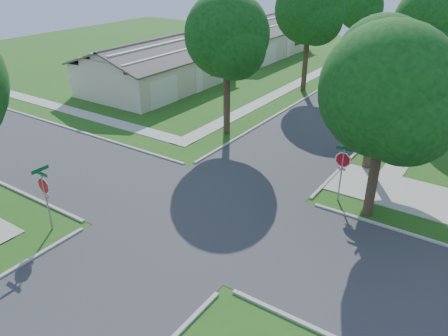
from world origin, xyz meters
TOP-DOWN VIEW (x-y plane):
  - ground at (0.00, 0.00)m, footprint 100.00×100.00m
  - road_ns at (0.00, 0.00)m, footprint 7.00×100.00m
  - sidewalk_ne at (6.10, 26.00)m, footprint 1.20×40.00m
  - sidewalk_nw at (-6.10, 26.00)m, footprint 1.20×40.00m
  - driveway at (7.90, 7.10)m, footprint 8.80×3.60m
  - stop_sign_sw at (-4.70, -4.70)m, footprint 1.05×0.80m
  - stop_sign_ne at (4.70, 4.70)m, footprint 1.05×0.80m
  - tree_e_near at (4.75, 9.01)m, footprint 4.97×4.80m
  - tree_e_mid at (4.76, 21.01)m, footprint 5.59×5.40m
  - tree_w_near at (-4.64, 9.01)m, footprint 5.38×5.20m
  - tree_w_mid at (-4.64, 21.01)m, footprint 5.80×5.60m
  - tree_w_far at (-4.65, 34.01)m, footprint 4.76×4.60m
  - tree_ne_corner at (6.36, 4.21)m, footprint 5.80×5.60m
  - house_nw_near at (-15.99, 15.00)m, footprint 8.42×13.60m
  - house_nw_far at (-15.99, 32.00)m, footprint 8.42×13.60m
  - car_curb_east at (2.47, 24.12)m, footprint 2.00×3.97m
  - car_curb_west at (-3.20, 42.26)m, footprint 2.30×4.48m

SIDE VIEW (x-z plane):
  - ground at x=0.00m, z-range 0.00..0.00m
  - road_ns at x=0.00m, z-range -0.01..0.01m
  - sidewalk_ne at x=6.10m, z-range 0.00..0.04m
  - sidewalk_nw at x=-6.10m, z-range 0.00..0.04m
  - driveway at x=7.90m, z-range 0.00..0.05m
  - car_curb_west at x=-3.20m, z-range 0.00..1.24m
  - car_curb_east at x=2.47m, z-range 0.00..1.30m
  - house_nw_near at x=-15.99m, z-range -0.60..3.63m
  - house_nw_far at x=-15.99m, z-range -0.60..3.63m
  - stop_sign_sw at x=-4.70m, z-range 0.54..3.52m
  - stop_sign_ne at x=4.70m, z-range 0.54..3.52m
  - tree_w_far at x=-4.65m, z-range 1.49..9.52m
  - tree_ne_corner at x=6.36m, z-range 1.26..9.92m
  - tree_e_near at x=4.75m, z-range 1.50..9.78m
  - tree_w_near at x=-4.64m, z-range 1.63..10.60m
  - tree_e_mid at x=4.76m, z-range 1.64..10.86m
  - tree_w_mid at x=-4.64m, z-range 1.71..11.27m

